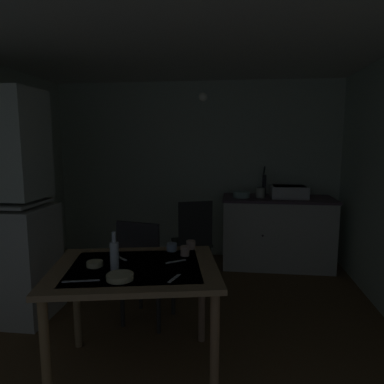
% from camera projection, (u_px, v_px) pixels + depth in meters
% --- Properties ---
extents(ground_plane, '(4.84, 4.84, 0.00)m').
position_uv_depth(ground_plane, '(171.00, 319.00, 3.15)').
color(ground_plane, brown).
extents(wall_back, '(3.94, 0.10, 2.38)m').
position_uv_depth(wall_back, '(195.00, 170.00, 4.84)').
color(wall_back, beige).
rests_on(wall_back, ground).
extents(ceiling_slab, '(3.94, 3.80, 0.10)m').
position_uv_depth(ceiling_slab, '(169.00, 35.00, 2.80)').
color(ceiling_slab, silver).
extents(hutch_cabinet, '(0.81, 0.57, 2.03)m').
position_uv_depth(hutch_cabinet, '(3.00, 214.00, 3.09)').
color(hutch_cabinet, silver).
rests_on(hutch_cabinet, ground).
extents(counter_cabinet, '(1.38, 0.64, 0.89)m').
position_uv_depth(counter_cabinet, '(277.00, 232.00, 4.45)').
color(counter_cabinet, silver).
rests_on(counter_cabinet, ground).
extents(sink_basin, '(0.44, 0.34, 0.15)m').
position_uv_depth(sink_basin, '(289.00, 192.00, 4.36)').
color(sink_basin, silver).
rests_on(sink_basin, counter_cabinet).
extents(hand_pump, '(0.05, 0.27, 0.39)m').
position_uv_depth(hand_pump, '(264.00, 184.00, 4.43)').
color(hand_pump, '#232328').
rests_on(hand_pump, counter_cabinet).
extents(mixing_bowl_counter, '(0.21, 0.21, 0.08)m').
position_uv_depth(mixing_bowl_counter, '(241.00, 194.00, 4.39)').
color(mixing_bowl_counter, '#ADD1C1').
rests_on(mixing_bowl_counter, counter_cabinet).
extents(stoneware_crock, '(0.11, 0.11, 0.12)m').
position_uv_depth(stoneware_crock, '(260.00, 193.00, 4.37)').
color(stoneware_crock, beige).
rests_on(stoneware_crock, counter_cabinet).
extents(dining_table, '(1.23, 1.03, 0.77)m').
position_uv_depth(dining_table, '(135.00, 281.00, 2.33)').
color(dining_table, '#9B754D').
rests_on(dining_table, ground).
extents(chair_far_side, '(0.47, 0.47, 0.94)m').
position_uv_depth(chair_far_side, '(145.00, 269.00, 3.00)').
color(chair_far_side, '#292623').
rests_on(chair_far_side, ground).
extents(chair_by_counter, '(0.52, 0.52, 0.94)m').
position_uv_depth(chair_by_counter, '(193.00, 239.00, 3.96)').
color(chair_by_counter, black).
rests_on(chair_by_counter, ground).
extents(serving_bowl_wide, '(0.16, 0.16, 0.03)m').
position_uv_depth(serving_bowl_wide, '(120.00, 277.00, 2.09)').
color(serving_bowl_wide, beige).
rests_on(serving_bowl_wide, dining_table).
extents(soup_bowl_small, '(0.11, 0.11, 0.03)m').
position_uv_depth(soup_bowl_small, '(95.00, 264.00, 2.31)').
color(soup_bowl_small, beige).
rests_on(soup_bowl_small, dining_table).
extents(teacup_mint, '(0.08, 0.08, 0.06)m').
position_uv_depth(teacup_mint, '(172.00, 247.00, 2.64)').
color(teacup_mint, '#9EB2C6').
rests_on(teacup_mint, dining_table).
extents(mug_tall, '(0.07, 0.07, 0.07)m').
position_uv_depth(mug_tall, '(185.00, 251.00, 2.53)').
color(mug_tall, tan).
rests_on(mug_tall, dining_table).
extents(mug_dark, '(0.07, 0.07, 0.06)m').
position_uv_depth(mug_dark, '(191.00, 245.00, 2.69)').
color(mug_dark, tan).
rests_on(mug_dark, dining_table).
extents(glass_bottle, '(0.06, 0.06, 0.26)m').
position_uv_depth(glass_bottle, '(114.00, 255.00, 2.23)').
color(glass_bottle, '#B7BCC1').
rests_on(glass_bottle, dining_table).
extents(table_knife, '(0.21, 0.07, 0.00)m').
position_uv_depth(table_knife, '(81.00, 281.00, 2.07)').
color(table_knife, silver).
rests_on(table_knife, dining_table).
extents(teaspoon_near_bowl, '(0.13, 0.12, 0.00)m').
position_uv_depth(teaspoon_near_bowl, '(120.00, 258.00, 2.48)').
color(teaspoon_near_bowl, beige).
rests_on(teaspoon_near_bowl, dining_table).
extents(teaspoon_by_cup, '(0.06, 0.14, 0.00)m').
position_uv_depth(teaspoon_by_cup, '(174.00, 278.00, 2.11)').
color(teaspoon_by_cup, beige).
rests_on(teaspoon_by_cup, dining_table).
extents(serving_spoon, '(0.14, 0.10, 0.00)m').
position_uv_depth(serving_spoon, '(176.00, 261.00, 2.40)').
color(serving_spoon, beige).
rests_on(serving_spoon, dining_table).
extents(pendant_bulb, '(0.08, 0.08, 0.08)m').
position_uv_depth(pendant_bulb, '(203.00, 97.00, 3.16)').
color(pendant_bulb, '#F9EFCC').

